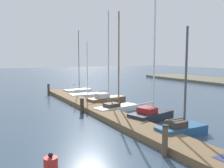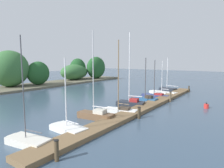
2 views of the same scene
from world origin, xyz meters
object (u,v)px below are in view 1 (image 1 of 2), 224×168
(mooring_piling_2, at_px, (165,141))
(sailboat_4, at_px, (152,113))
(mooring_piling_0, at_px, (49,90))
(sailboat_3, at_px, (117,106))
(sailboat_0, at_px, (79,91))
(sailboat_2, at_px, (107,99))
(channel_buoy_0, at_px, (51,164))
(mooring_piling_1, at_px, (82,106))
(sailboat_5, at_px, (182,128))
(sailboat_1, at_px, (87,95))

(mooring_piling_2, bearing_deg, sailboat_4, 147.27)
(mooring_piling_0, xyz_separation_m, mooring_piling_2, (18.38, 0.10, 0.07))
(sailboat_3, height_order, sailboat_4, sailboat_4)
(sailboat_0, distance_m, sailboat_2, 6.86)
(sailboat_0, height_order, channel_buoy_0, sailboat_0)
(mooring_piling_0, relative_size, mooring_piling_2, 0.89)
(sailboat_2, relative_size, channel_buoy_0, 11.98)
(sailboat_0, distance_m, sailboat_4, 13.21)
(sailboat_2, xyz_separation_m, sailboat_3, (3.02, -0.74, -0.05))
(mooring_piling_1, distance_m, mooring_piling_2, 8.87)
(sailboat_4, distance_m, mooring_piling_0, 13.89)
(sailboat_3, distance_m, mooring_piling_1, 2.64)
(sailboat_0, relative_size, sailboat_5, 1.23)
(sailboat_1, bearing_deg, sailboat_0, 87.55)
(mooring_piling_2, bearing_deg, mooring_piling_1, -179.38)
(sailboat_5, bearing_deg, sailboat_0, 88.17)
(sailboat_0, distance_m, mooring_piling_1, 9.78)
(sailboat_3, xyz_separation_m, mooring_piling_2, (8.20, -2.46, 0.29))
(sailboat_1, distance_m, channel_buoy_0, 15.71)
(mooring_piling_1, bearing_deg, sailboat_1, 154.18)
(sailboat_5, height_order, mooring_piling_1, sailboat_5)
(mooring_piling_1, bearing_deg, sailboat_4, 38.93)
(sailboat_3, xyz_separation_m, channel_buoy_0, (7.17, -6.90, -0.13))
(sailboat_5, bearing_deg, mooring_piling_0, 99.37)
(sailboat_2, distance_m, channel_buoy_0, 12.74)
(sailboat_4, xyz_separation_m, mooring_piling_1, (-4.00, -3.23, 0.10))
(mooring_piling_1, bearing_deg, sailboat_0, 160.39)
(sailboat_2, height_order, mooring_piling_0, sailboat_2)
(channel_buoy_0, bearing_deg, sailboat_1, 152.35)
(sailboat_2, relative_size, sailboat_3, 1.08)
(sailboat_2, distance_m, sailboat_4, 6.36)
(sailboat_0, height_order, mooring_piling_1, sailboat_0)
(sailboat_1, relative_size, mooring_piling_0, 4.68)
(sailboat_2, relative_size, mooring_piling_2, 5.97)
(sailboat_0, height_order, sailboat_1, sailboat_0)
(sailboat_1, distance_m, sailboat_3, 6.76)
(mooring_piling_0, relative_size, mooring_piling_1, 1.09)
(sailboat_1, relative_size, channel_buoy_0, 8.37)
(sailboat_4, height_order, mooring_piling_0, sailboat_4)
(sailboat_4, bearing_deg, channel_buoy_0, -166.33)
(channel_buoy_0, bearing_deg, sailboat_2, 143.16)
(sailboat_4, relative_size, mooring_piling_1, 7.75)
(sailboat_5, distance_m, mooring_piling_0, 16.93)
(sailboat_0, bearing_deg, mooring_piling_0, 166.21)
(sailboat_2, relative_size, mooring_piling_1, 7.27)
(mooring_piling_1, relative_size, channel_buoy_0, 1.65)
(sailboat_0, bearing_deg, sailboat_5, -100.47)
(sailboat_1, relative_size, sailboat_3, 0.76)
(sailboat_4, height_order, sailboat_5, sailboat_4)
(sailboat_5, bearing_deg, sailboat_1, 89.18)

